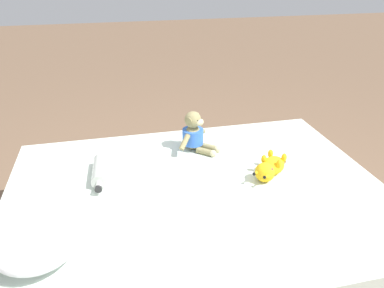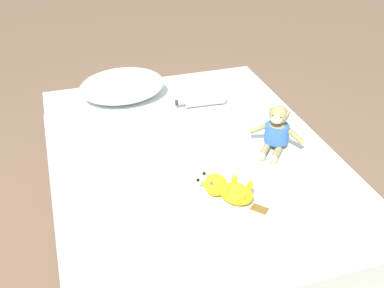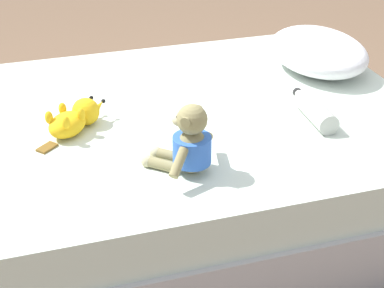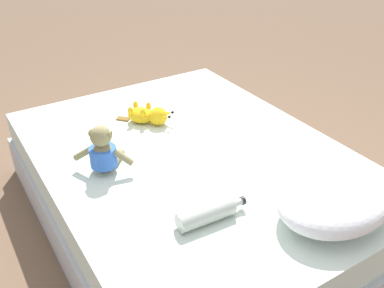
# 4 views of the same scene
# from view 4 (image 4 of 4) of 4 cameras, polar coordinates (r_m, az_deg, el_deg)

# --- Properties ---
(ground_plane) EXTENTS (16.00, 16.00, 0.00)m
(ground_plane) POSITION_cam_4_polar(r_m,az_deg,el_deg) (2.37, 0.00, -9.46)
(ground_plane) COLOR brown
(bed) EXTENTS (1.42, 1.90, 0.40)m
(bed) POSITION_cam_4_polar(r_m,az_deg,el_deg) (2.24, 0.00, -5.59)
(bed) COLOR #B2B2B7
(bed) RESTS_ON ground_plane
(pillow) EXTENTS (0.54, 0.42, 0.17)m
(pillow) POSITION_cam_4_polar(r_m,az_deg,el_deg) (1.78, 18.24, -6.88)
(pillow) COLOR white
(pillow) RESTS_ON bed
(plush_monkey) EXTENTS (0.26, 0.26, 0.24)m
(plush_monkey) POSITION_cam_4_polar(r_m,az_deg,el_deg) (1.99, -11.50, -1.05)
(plush_monkey) COLOR #8E8456
(plush_monkey) RESTS_ON bed
(plush_yellow_creature) EXTENTS (0.26, 0.28, 0.10)m
(plush_yellow_creature) POSITION_cam_4_polar(r_m,az_deg,el_deg) (2.39, -5.73, 3.79)
(plush_yellow_creature) COLOR yellow
(plush_yellow_creature) RESTS_ON bed
(glass_bottle) EXTENTS (0.30, 0.09, 0.08)m
(glass_bottle) POSITION_cam_4_polar(r_m,az_deg,el_deg) (1.70, 2.00, -9.12)
(glass_bottle) COLOR #B7BCB2
(glass_bottle) RESTS_ON bed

